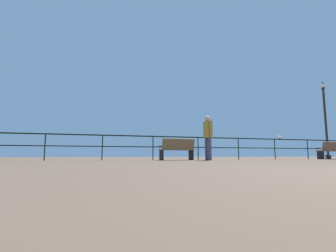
# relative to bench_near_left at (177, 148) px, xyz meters

# --- Properties ---
(pier_railing) EXTENTS (23.82, 0.05, 1.06)m
(pier_railing) POSITION_rel_bench_near_left_xyz_m (0.17, 0.65, 0.29)
(pier_railing) COLOR black
(pier_railing) RESTS_ON ground_plane
(bench_near_left) EXTENTS (1.50, 0.74, 0.90)m
(bench_near_left) POSITION_rel_bench_near_left_xyz_m (0.00, 0.00, 0.00)
(bench_near_left) COLOR brown
(bench_near_left) RESTS_ON ground_plane
(bench_near_right) EXTENTS (1.66, 0.62, 0.91)m
(bench_near_right) POSITION_rel_bench_near_left_xyz_m (8.73, -0.00, 0.01)
(bench_near_right) COLOR brown
(bench_near_right) RESTS_ON ground_plane
(lamppost_center) EXTENTS (0.29, 0.29, 4.53)m
(lamppost_center) POSITION_rel_bench_near_left_xyz_m (9.42, 0.86, 1.82)
(lamppost_center) COLOR black
(lamppost_center) RESTS_ON ground_plane
(person_by_bench) EXTENTS (0.35, 0.58, 1.82)m
(person_by_bench) POSITION_rel_bench_near_left_xyz_m (1.04, -0.82, 0.55)
(person_by_bench) COLOR #4A4756
(person_by_bench) RESTS_ON ground_plane
(seagull_on_rail) EXTENTS (0.15, 0.38, 0.18)m
(seagull_on_rail) POSITION_rel_bench_near_left_xyz_m (5.92, 0.67, 0.64)
(seagull_on_rail) COLOR silver
(seagull_on_rail) RESTS_ON pier_railing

